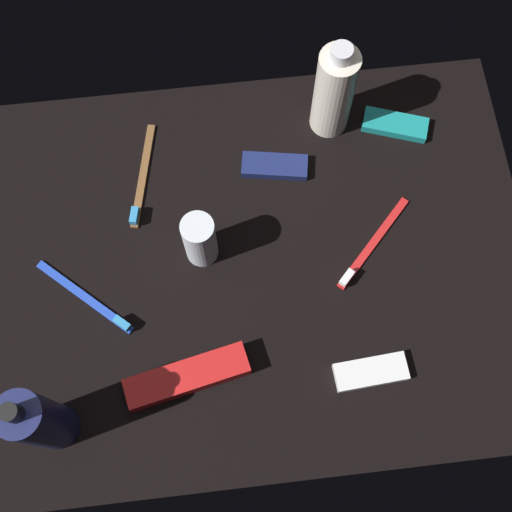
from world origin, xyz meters
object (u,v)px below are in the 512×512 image
object	(u,v)px
snack_bar_white	(371,372)
snack_bar_teal	(395,125)
toothbrush_brown	(142,181)
toothpaste_box_red	(187,377)
lotion_bottle	(39,421)
toothbrush_blue	(90,300)
deodorant_stick	(200,240)
snack_bar_navy	(275,166)
toothbrush_red	(370,247)
bodywash_bottle	(334,91)

from	to	relation	value
snack_bar_white	snack_bar_teal	world-z (taller)	same
toothbrush_brown	snack_bar_teal	distance (cm)	41.84
toothbrush_brown	toothpaste_box_red	world-z (taller)	toothpaste_box_red
lotion_bottle	toothbrush_blue	distance (cm)	20.38
deodorant_stick	snack_bar_teal	xyz separation A→B (cm)	(-33.02, -18.01, -4.55)
lotion_bottle	toothpaste_box_red	world-z (taller)	lotion_bottle
lotion_bottle	snack_bar_navy	bearing A→B (deg)	-133.70
toothbrush_brown	toothbrush_blue	xyz separation A→B (cm)	(8.78, 18.68, 0.00)
toothbrush_red	snack_bar_white	bearing A→B (deg)	80.69
snack_bar_teal	bodywash_bottle	bearing A→B (deg)	7.25
bodywash_bottle	snack_bar_teal	bearing A→B (deg)	167.98
bodywash_bottle	snack_bar_navy	world-z (taller)	bodywash_bottle
deodorant_stick	toothbrush_blue	world-z (taller)	deodorant_stick
snack_bar_navy	deodorant_stick	bearing A→B (deg)	55.48
bodywash_bottle	snack_bar_white	xyz separation A→B (cm)	(0.12, 41.39, -8.09)
toothbrush_brown	snack_bar_navy	xyz separation A→B (cm)	(-21.15, -0.07, 0.14)
bodywash_bottle	toothbrush_blue	xyz separation A→B (cm)	(39.70, 26.17, -8.24)
snack_bar_navy	snack_bar_teal	world-z (taller)	same
toothpaste_box_red	snack_bar_navy	world-z (taller)	toothpaste_box_red
toothbrush_red	toothbrush_blue	bearing A→B (deg)	4.73
toothbrush_red	snack_bar_teal	size ratio (longest dim) A/B	1.34
snack_bar_white	lotion_bottle	bearing A→B (deg)	-0.57
bodywash_bottle	deodorant_stick	world-z (taller)	bodywash_bottle
bodywash_bottle	toothpaste_box_red	xyz separation A→B (cm)	(26.15, 39.24, -7.24)
toothbrush_brown	snack_bar_white	world-z (taller)	toothbrush_brown
toothbrush_blue	toothpaste_box_red	bearing A→B (deg)	136.05
toothbrush_blue	snack_bar_teal	bearing A→B (deg)	-154.56
lotion_bottle	toothbrush_red	xyz separation A→B (cm)	(-47.66, -21.32, -8.58)
lotion_bottle	toothbrush_red	world-z (taller)	lotion_bottle
bodywash_bottle	toothbrush_red	size ratio (longest dim) A/B	1.39
snack_bar_white	snack_bar_teal	xyz separation A→B (cm)	(-10.70, -39.14, 0.00)
toothpaste_box_red	snack_bar_white	bearing A→B (deg)	163.67
toothpaste_box_red	toothbrush_blue	bearing A→B (deg)	-55.55
toothbrush_red	snack_bar_white	size ratio (longest dim) A/B	1.34
snack_bar_white	toothpaste_box_red	bearing A→B (deg)	-8.60
lotion_bottle	snack_bar_teal	world-z (taller)	lotion_bottle
bodywash_bottle	deodorant_stick	size ratio (longest dim) A/B	1.81
toothbrush_red	snack_bar_white	distance (cm)	19.00
toothbrush_brown	snack_bar_navy	world-z (taller)	toothbrush_brown
lotion_bottle	snack_bar_teal	xyz separation A→B (cm)	(-55.29, -41.71, -8.43)
lotion_bottle	bodywash_bottle	distance (cm)	62.70
bodywash_bottle	toothbrush_red	bearing A→B (deg)	97.43
deodorant_stick	toothbrush_brown	world-z (taller)	deodorant_stick
toothbrush_blue	bodywash_bottle	bearing A→B (deg)	-146.61
deodorant_stick	toothbrush_red	xyz separation A→B (cm)	(-25.39, 2.38, -4.70)
bodywash_bottle	toothbrush_brown	world-z (taller)	bodywash_bottle
snack_bar_white	snack_bar_teal	bearing A→B (deg)	-109.17
lotion_bottle	deodorant_stick	world-z (taller)	lotion_bottle
toothbrush_blue	toothbrush_red	bearing A→B (deg)	-175.27
toothpaste_box_red	snack_bar_teal	size ratio (longest dim) A/B	1.69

